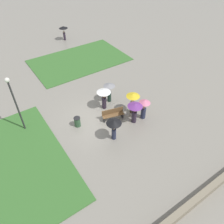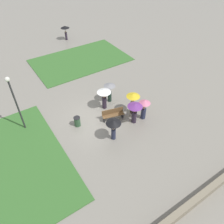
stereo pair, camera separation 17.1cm
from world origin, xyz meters
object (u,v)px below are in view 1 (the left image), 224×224
crowd_person_pink (144,106)px  lone_walker_mid_plaza (63,29)px  crowd_person_white (104,95)px  lamp_post (14,99)px  trash_bin (77,122)px  crowd_person_yellow (133,99)px  crowd_person_purple (135,109)px  crowd_person_black (114,125)px  crowd_person_grey (109,89)px  park_bench (113,114)px

crowd_person_pink → lone_walker_mid_plaza: (1.31, 17.41, 0.26)m
crowd_person_white → lamp_post: bearing=-92.6°
trash_bin → crowd_person_yellow: bearing=-13.7°
crowd_person_purple → crowd_person_black: bearing=-73.3°
lamp_post → crowd_person_white: 6.63m
lamp_post → lone_walker_mid_plaza: lamp_post is taller
crowd_person_purple → lone_walker_mid_plaza: lone_walker_mid_plaza is taller
trash_bin → crowd_person_pink: bearing=-24.1°
crowd_person_pink → lone_walker_mid_plaza: 17.46m
crowd_person_black → crowd_person_grey: (2.15, 3.82, -0.11)m
crowd_person_yellow → crowd_person_pink: bearing=-10.7°
crowd_person_grey → lone_walker_mid_plaza: bearing=-144.7°
lamp_post → lone_walker_mid_plaza: 16.47m
lamp_post → trash_bin: bearing=-29.2°
crowd_person_purple → crowd_person_pink: bearing=90.5°
lamp_post → trash_bin: 4.70m
crowd_person_yellow → lamp_post: bearing=-138.0°
crowd_person_white → crowd_person_black: 3.54m
lamp_post → crowd_person_purple: lamp_post is taller
trash_bin → crowd_person_pink: 5.25m
crowd_person_pink → crowd_person_purple: crowd_person_purple is taller
park_bench → trash_bin: (-2.70, 0.85, -0.06)m
crowd_person_purple → park_bench: bearing=-134.1°
park_bench → crowd_person_grey: size_ratio=1.00×
crowd_person_grey → lamp_post: bearing=-51.4°
lone_walker_mid_plaza → crowd_person_yellow: bearing=-74.6°
lone_walker_mid_plaza → park_bench: bearing=-80.6°
crowd_person_purple → crowd_person_white: bearing=-157.0°
crowd_person_black → park_bench: bearing=-23.1°
crowd_person_white → lone_walker_mid_plaza: crowd_person_white is taller
park_bench → trash_bin: bearing=177.3°
crowd_person_yellow → trash_bin: bearing=-130.7°
trash_bin → park_bench: bearing=-17.5°
crowd_person_white → crowd_person_grey: 1.01m
crowd_person_white → crowd_person_yellow: (1.59, -1.74, -0.03)m
crowd_person_black → crowd_person_purple: bearing=-66.8°
crowd_person_white → lone_walker_mid_plaza: bearing=176.6°
lamp_post → crowd_person_black: bearing=-42.3°
crowd_person_purple → lone_walker_mid_plaza: (2.21, 17.37, 0.13)m
lamp_post → crowd_person_yellow: lamp_post is taller
trash_bin → crowd_person_black: crowd_person_black is taller
crowd_person_black → trash_bin: bearing=40.0°
park_bench → lamp_post: (-6.18, 2.79, 2.44)m
crowd_person_purple → crowd_person_grey: bearing=-174.6°
park_bench → crowd_person_yellow: size_ratio=0.96×
trash_bin → crowd_person_grey: crowd_person_grey is taller
crowd_person_black → crowd_person_yellow: (2.88, 1.56, -0.02)m
crowd_person_black → lone_walker_mid_plaza: 18.49m
crowd_person_white → crowd_person_black: (-1.29, -3.30, -0.01)m
crowd_person_black → crowd_person_yellow: crowd_person_yellow is taller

